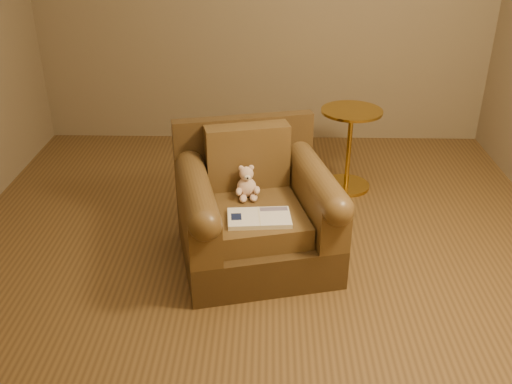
{
  "coord_description": "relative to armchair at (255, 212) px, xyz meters",
  "views": [
    {
      "loc": [
        0.05,
        -3.04,
        2.03
      ],
      "look_at": [
        -0.02,
        -0.09,
        0.49
      ],
      "focal_mm": 40.0,
      "sensor_mm": 36.0,
      "label": 1
    }
  ],
  "objects": [
    {
      "name": "floor",
      "position": [
        0.03,
        0.0,
        -0.31
      ],
      "size": [
        4.0,
        4.0,
        0.0
      ],
      "primitive_type": "plane",
      "color": "brown",
      "rests_on": "ground"
    },
    {
      "name": "armchair",
      "position": [
        0.0,
        0.0,
        0.0
      ],
      "size": [
        1.07,
        1.04,
        0.81
      ],
      "rotation": [
        0.0,
        0.0,
        0.23
      ],
      "color": "#412D15",
      "rests_on": "floor"
    },
    {
      "name": "side_table",
      "position": [
        0.69,
        0.97,
        0.03
      ],
      "size": [
        0.45,
        0.45,
        0.64
      ],
      "color": "gold",
      "rests_on": "floor"
    },
    {
      "name": "teddy_bear",
      "position": [
        -0.05,
        0.07,
        0.15
      ],
      "size": [
        0.15,
        0.17,
        0.21
      ],
      "rotation": [
        0.0,
        0.0,
        0.18
      ],
      "color": "beige",
      "rests_on": "armchair"
    },
    {
      "name": "guidebook",
      "position": [
        0.03,
        -0.23,
        0.09
      ],
      "size": [
        0.38,
        0.25,
        0.03
      ],
      "rotation": [
        0.0,
        0.0,
        0.09
      ],
      "color": "beige",
      "rests_on": "armchair"
    }
  ]
}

